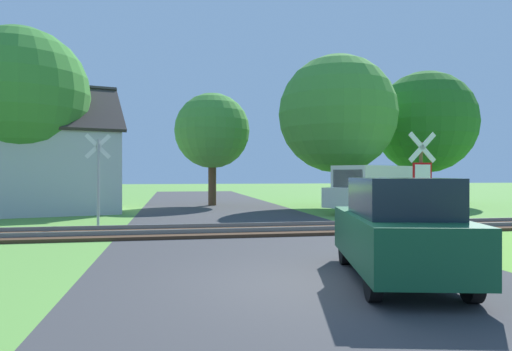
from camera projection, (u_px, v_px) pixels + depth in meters
name	position (u px, v px, depth m)	size (l,w,h in m)	color
ground_plane	(314.00, 286.00, 7.54)	(160.00, 160.00, 0.00)	#5B933D
road_asphalt	(285.00, 262.00, 9.50)	(7.85, 80.00, 0.01)	#38383A
rail_track	(246.00, 230.00, 14.49)	(60.00, 2.60, 0.22)	#422D1E
stop_sign_near	(421.00, 178.00, 12.89)	(0.88, 0.16, 3.04)	brown
crossing_sign_far	(98.00, 173.00, 15.79)	(0.86, 0.24, 3.25)	#9E9EA5
house	(32.00, 168.00, 21.84)	(9.17, 8.04, 6.31)	#B7B7BC
tree_left	(21.00, 94.00, 20.65)	(6.04, 6.04, 8.50)	#513823
tree_center	(212.00, 131.00, 26.93)	(4.43, 4.43, 6.64)	#513823
tree_right	(338.00, 114.00, 25.02)	(6.47, 6.47, 8.39)	#513823
tree_far	(425.00, 122.00, 28.69)	(6.37, 6.37, 8.30)	#513823
mail_truck	(373.00, 187.00, 21.53)	(5.15, 4.11, 2.24)	silver
parked_car	(398.00, 229.00, 7.87)	(2.50, 4.27, 1.78)	#144C2D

